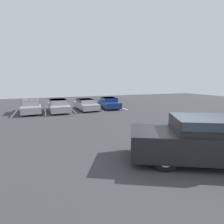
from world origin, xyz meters
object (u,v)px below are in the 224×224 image
parked_sedan_c (86,104)px  wheel_stop_curb (54,107)px  parked_sedan_d (109,102)px  pickup_truck (211,140)px  parked_sedan_a (31,106)px  parked_sedan_b (58,105)px

parked_sedan_c → wheel_stop_curb: size_ratio=2.20×
parked_sedan_c → parked_sedan_d: (2.77, 0.20, 0.03)m
pickup_truck → wheel_stop_curb: (-4.68, 17.07, -0.82)m
parked_sedan_a → wheel_stop_curb: (2.31, 2.77, -0.61)m
wheel_stop_curb → parked_sedan_d: bearing=-24.7°
pickup_truck → parked_sedan_b: (-4.41, 14.07, -0.23)m
parked_sedan_a → parked_sedan_d: parked_sedan_a is taller
parked_sedan_a → wheel_stop_curb: size_ratio=2.28×
wheel_stop_curb → parked_sedan_a: bearing=-129.8°
parked_sedan_a → pickup_truck: bearing=23.3°
parked_sedan_d → pickup_truck: bearing=0.2°
pickup_truck → parked_sedan_b: pickup_truck is taller
parked_sedan_a → parked_sedan_c: parked_sedan_a is taller
parked_sedan_b → parked_sedan_d: 5.67m
pickup_truck → parked_sedan_b: bearing=135.1°
parked_sedan_a → parked_sedan_c: bearing=85.6°
parked_sedan_b → wheel_stop_curb: 3.07m
pickup_truck → parked_sedan_a: pickup_truck is taller
parked_sedan_d → wheel_stop_curb: parked_sedan_d is taller
parked_sedan_a → wheel_stop_curb: parked_sedan_a is taller
parked_sedan_b → parked_sedan_c: 2.89m
parked_sedan_a → parked_sedan_b: (2.58, -0.23, -0.02)m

